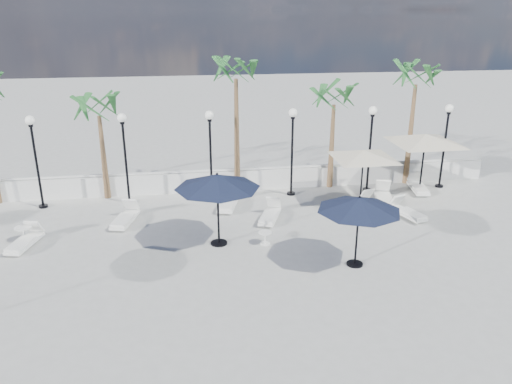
{
  "coord_description": "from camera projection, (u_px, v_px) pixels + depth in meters",
  "views": [
    {
      "loc": [
        -1.03,
        -13.8,
        7.72
      ],
      "look_at": [
        1.42,
        2.99,
        1.5
      ],
      "focal_mm": 35.0,
      "sensor_mm": 36.0,
      "label": 1
    }
  ],
  "objects": [
    {
      "name": "ground",
      "position": [
        225.0,
        272.0,
        15.62
      ],
      "size": [
        100.0,
        100.0,
        0.0
      ],
      "primitive_type": "plane",
      "color": "#9D9D98",
      "rests_on": "ground"
    },
    {
      "name": "balustrade",
      "position": [
        210.0,
        181.0,
        22.43
      ],
      "size": [
        26.0,
        0.3,
        1.01
      ],
      "color": "silver",
      "rests_on": "ground"
    },
    {
      "name": "lamppost_1",
      "position": [
        34.0,
        149.0,
        19.85
      ],
      "size": [
        0.36,
        0.36,
        3.84
      ],
      "color": "black",
      "rests_on": "ground"
    },
    {
      "name": "lamppost_2",
      "position": [
        124.0,
        146.0,
        20.33
      ],
      "size": [
        0.36,
        0.36,
        3.84
      ],
      "color": "black",
      "rests_on": "ground"
    },
    {
      "name": "lamppost_3",
      "position": [
        210.0,
        143.0,
        20.8
      ],
      "size": [
        0.36,
        0.36,
        3.84
      ],
      "color": "black",
      "rests_on": "ground"
    },
    {
      "name": "lamppost_4",
      "position": [
        292.0,
        140.0,
        21.28
      ],
      "size": [
        0.36,
        0.36,
        3.84
      ],
      "color": "black",
      "rests_on": "ground"
    },
    {
      "name": "lamppost_5",
      "position": [
        371.0,
        137.0,
        21.75
      ],
      "size": [
        0.36,
        0.36,
        3.84
      ],
      "color": "black",
      "rests_on": "ground"
    },
    {
      "name": "lamppost_6",
      "position": [
        446.0,
        134.0,
        22.22
      ],
      "size": [
        0.36,
        0.36,
        3.84
      ],
      "color": "black",
      "rests_on": "ground"
    },
    {
      "name": "palm_1",
      "position": [
        99.0,
        112.0,
        20.5
      ],
      "size": [
        2.6,
        2.6,
        4.7
      ],
      "color": "brown",
      "rests_on": "ground"
    },
    {
      "name": "palm_2",
      "position": [
        236.0,
        76.0,
        20.8
      ],
      "size": [
        2.6,
        2.6,
        6.1
      ],
      "color": "brown",
      "rests_on": "ground"
    },
    {
      "name": "palm_3",
      "position": [
        334.0,
        101.0,
        21.79
      ],
      "size": [
        2.6,
        2.6,
        4.9
      ],
      "color": "brown",
      "rests_on": "ground"
    },
    {
      "name": "palm_4",
      "position": [
        416.0,
        82.0,
        22.02
      ],
      "size": [
        2.6,
        2.6,
        5.7
      ],
      "color": "brown",
      "rests_on": "ground"
    },
    {
      "name": "lounger_1",
      "position": [
        125.0,
        218.0,
        19.08
      ],
      "size": [
        1.03,
        1.93,
        0.69
      ],
      "rotation": [
        0.0,
        0.0,
        -0.25
      ],
      "color": "white",
      "rests_on": "ground"
    },
    {
      "name": "lounger_2",
      "position": [
        25.0,
        241.0,
        17.18
      ],
      "size": [
        0.98,
        1.83,
        0.65
      ],
      "rotation": [
        0.0,
        0.0,
        -0.26
      ],
      "color": "white",
      "rests_on": "ground"
    },
    {
      "name": "lounger_3",
      "position": [
        270.0,
        215.0,
        19.39
      ],
      "size": [
        1.18,
        1.86,
        0.67
      ],
      "rotation": [
        0.0,
        0.0,
        -0.38
      ],
      "color": "white",
      "rests_on": "ground"
    },
    {
      "name": "lounger_4",
      "position": [
        228.0,
        202.0,
        20.62
      ],
      "size": [
        1.1,
        2.0,
        0.71
      ],
      "rotation": [
        0.0,
        0.0,
        -0.27
      ],
      "color": "white",
      "rests_on": "ground"
    },
    {
      "name": "lounger_5",
      "position": [
        384.0,
        198.0,
        21.01
      ],
      "size": [
        1.19,
        2.11,
        0.75
      ],
      "rotation": [
        0.0,
        0.0,
        -0.29
      ],
      "color": "white",
      "rests_on": "ground"
    },
    {
      "name": "lounger_6",
      "position": [
        407.0,
        212.0,
        19.69
      ],
      "size": [
        1.04,
        1.81,
        0.65
      ],
      "rotation": [
        0.0,
        0.0,
        0.3
      ],
      "color": "white",
      "rests_on": "ground"
    },
    {
      "name": "lounger_7",
      "position": [
        418.0,
        187.0,
        22.45
      ],
      "size": [
        0.89,
        1.88,
        0.68
      ],
      "rotation": [
        0.0,
        0.0,
        -0.17
      ],
      "color": "white",
      "rests_on": "ground"
    },
    {
      "name": "lounger_8",
      "position": [
        376.0,
        205.0,
        20.39
      ],
      "size": [
        0.97,
        1.77,
        0.63
      ],
      "rotation": [
        0.0,
        0.0,
        0.27
      ],
      "color": "white",
      "rests_on": "ground"
    },
    {
      "name": "side_table_1",
      "position": [
        24.0,
        233.0,
        17.51
      ],
      "size": [
        0.58,
        0.58,
        0.57
      ],
      "color": "white",
      "rests_on": "ground"
    },
    {
      "name": "side_table_2",
      "position": [
        265.0,
        237.0,
        17.36
      ],
      "size": [
        0.47,
        0.47,
        0.46
      ],
      "color": "white",
      "rests_on": "ground"
    },
    {
      "name": "parasol_navy_mid",
      "position": [
        217.0,
        182.0,
        16.69
      ],
      "size": [
        2.92,
        2.92,
        2.62
      ],
      "color": "black",
      "rests_on": "ground"
    },
    {
      "name": "parasol_navy_right",
      "position": [
        359.0,
        204.0,
        15.33
      ],
      "size": [
        2.65,
        2.65,
        2.37
      ],
      "color": "black",
      "rests_on": "ground"
    },
    {
      "name": "parasol_cream_sq_a",
      "position": [
        364.0,
        150.0,
        20.62
      ],
      "size": [
        4.93,
        4.93,
        2.42
      ],
      "color": "black",
      "rests_on": "ground"
    },
    {
      "name": "parasol_cream_sq_b",
      "position": [
        426.0,
        134.0,
        21.76
      ],
      "size": [
        5.61,
        5.61,
        2.81
      ],
      "color": "black",
      "rests_on": "ground"
    }
  ]
}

